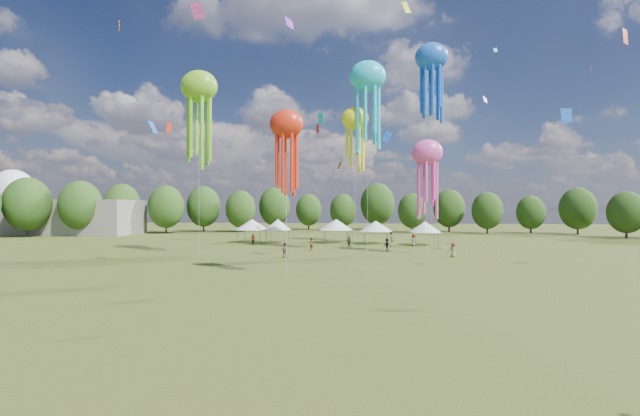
# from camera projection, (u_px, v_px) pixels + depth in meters

# --- Properties ---
(ground) EXTENTS (300.00, 300.00, 0.00)m
(ground) POSITION_uv_depth(u_px,v_px,m) (351.00, 378.00, 13.85)
(ground) COLOR #384416
(ground) RESTS_ON ground
(spectator_near) EXTENTS (0.95, 0.77, 1.81)m
(spectator_near) POSITION_uv_depth(u_px,v_px,m) (285.00, 250.00, 47.76)
(spectator_near) COLOR gray
(spectator_near) RESTS_ON ground
(spectators_far) EXTENTS (29.97, 22.74, 1.84)m
(spectators_far) POSITION_uv_depth(u_px,v_px,m) (367.00, 242.00, 60.47)
(spectators_far) COLOR gray
(spectators_far) RESTS_ON ground
(festival_tents) EXTENTS (35.31, 8.66, 4.15)m
(festival_tents) POSITION_uv_depth(u_px,v_px,m) (330.00, 225.00, 68.33)
(festival_tents) COLOR #47474C
(festival_tents) RESTS_ON ground
(show_kites) EXTENTS (36.44, 32.09, 32.02)m
(show_kites) POSITION_uv_depth(u_px,v_px,m) (357.00, 105.00, 53.85)
(show_kites) COLOR #FFFB1A
(show_kites) RESTS_ON ground
(small_kites) EXTENTS (70.52, 63.92, 45.85)m
(small_kites) POSITION_uv_depth(u_px,v_px,m) (359.00, 33.00, 55.28)
(small_kites) COLOR #FFFB1A
(small_kites) RESTS_ON ground
(treeline) EXTENTS (201.57, 95.24, 13.43)m
(treeline) POSITION_uv_depth(u_px,v_px,m) (339.00, 206.00, 76.44)
(treeline) COLOR #38281C
(treeline) RESTS_ON ground
(hangar) EXTENTS (40.00, 12.00, 8.00)m
(hangar) POSITION_uv_depth(u_px,v_px,m) (53.00, 217.00, 92.97)
(hangar) COLOR gray
(hangar) RESTS_ON ground
(radome) EXTENTS (9.00, 9.00, 16.00)m
(radome) POSITION_uv_depth(u_px,v_px,m) (13.00, 193.00, 100.61)
(radome) COLOR white
(radome) RESTS_ON ground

